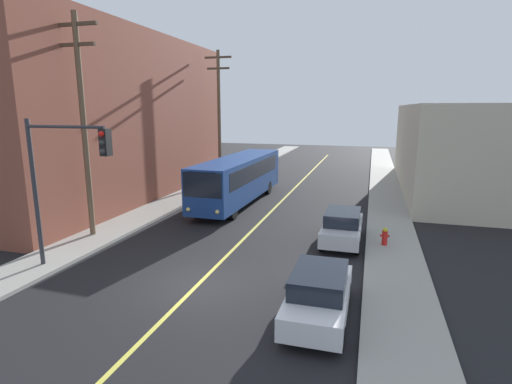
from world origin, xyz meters
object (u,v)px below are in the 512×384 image
Objects in this scene: parked_car_white at (319,294)px; parked_car_silver at (342,226)px; utility_pole_near at (83,118)px; traffic_signal_left_corner at (64,167)px; city_bus at (239,177)px; fire_hydrant at (385,236)px; utility_pole_mid at (219,111)px.

parked_car_silver is (0.15, 7.67, 0.00)m from parked_car_white.
traffic_signal_left_corner is at bearing -61.30° from utility_pole_near.
parked_car_silver is at bearing 12.01° from utility_pole_near.
parked_car_silver is at bearing -41.39° from city_bus.
city_bus reaches higher than fire_hydrant.
utility_pole_mid reaches higher than utility_pole_near.
utility_pole_mid reaches higher than city_bus.
fire_hydrant is (13.72, -13.84, -5.68)m from utility_pole_mid.
utility_pole_near is 12.90× the size of fire_hydrant.
utility_pole_mid reaches higher than parked_car_white.
fire_hydrant is at bearing -5.85° from parked_car_silver.
fire_hydrant is (14.47, 2.45, -5.50)m from utility_pole_near.
utility_pole_near reaches higher than fire_hydrant.
city_bus is 2.77× the size of parked_car_silver.
utility_pole_near is at bearing -167.99° from parked_car_silver.
fire_hydrant is (2.16, 7.46, -0.26)m from parked_car_white.
city_bus is 16.23m from parked_car_white.
fire_hydrant is (9.62, -6.92, -1.23)m from city_bus.
parked_car_white is 7.77m from fire_hydrant.
city_bus is 2.77× the size of parked_car_white.
parked_car_white is 5.24× the size of fire_hydrant.
city_bus is at bearing 138.61° from parked_car_silver.
parked_car_white is 0.73× the size of traffic_signal_left_corner.
utility_pole_mid is at bearing 118.49° from parked_car_white.
utility_pole_near is (-12.46, -2.65, 5.24)m from parked_car_silver.
parked_car_white is 14.29m from utility_pole_near.
utility_pole_near is at bearing 118.70° from traffic_signal_left_corner.
parked_car_silver is at bearing 88.89° from parked_car_white.
utility_pole_near is 16.31m from utility_pole_mid.
city_bus is at bearing 117.43° from parked_car_white.
utility_pole_near reaches higher than traffic_signal_left_corner.
utility_pole_near is 0.97× the size of utility_pole_mid.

